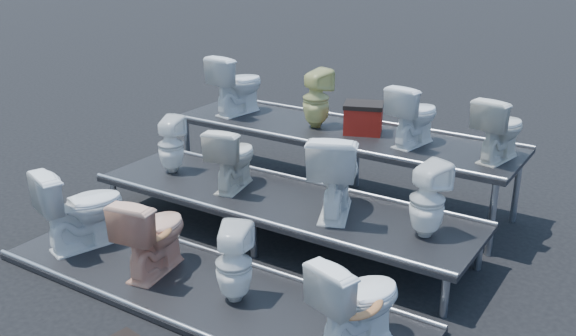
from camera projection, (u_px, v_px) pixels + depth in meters
The scene contains 17 objects.
ground at pixel (280, 238), 6.85m from camera, with size 80.00×80.00×0.00m, color black.
tier_front at pixel (202, 290), 5.82m from camera, with size 4.20×1.20×0.06m, color black.
tier_mid at pixel (280, 219), 6.77m from camera, with size 4.20×1.20×0.46m, color black.
tier_back at pixel (339, 165), 7.73m from camera, with size 4.20×1.20×0.86m, color black.
toilet_0 at pixel (82, 207), 6.43m from camera, with size 0.48×0.84×0.85m, color white.
toilet_1 at pixel (153, 233), 5.95m from camera, with size 0.44×0.78×0.79m, color #E1A182.
toilet_2 at pixel (234, 264), 5.49m from camera, with size 0.32×0.33×0.71m, color white.
toilet_3 at pixel (358, 300), 4.88m from camera, with size 0.43×0.76×0.78m, color white.
toilet_4 at pixel (171, 145), 7.33m from camera, with size 0.29×0.30×0.66m, color white.
toilet_5 at pixel (233, 157), 6.87m from camera, with size 0.39×0.69×0.70m, color beige.
toilet_6 at pixel (335, 172), 6.22m from camera, with size 0.48×0.84×0.85m, color white.
toilet_7 at pixel (427, 200), 5.76m from camera, with size 0.32×0.33×0.71m, color white.
toilet_8 at pixel (237, 84), 8.20m from camera, with size 0.43×0.75×0.76m, color white.
toilet_9 at pixel (316, 99), 7.62m from camera, with size 0.32×0.32×0.70m, color #CCCB7B.
toilet_10 at pixel (414, 114), 7.00m from camera, with size 0.38×0.67×0.68m, color white.
toilet_11 at pixel (500, 128), 6.53m from camera, with size 0.38×0.66×0.67m, color beige.
red_crate at pixel (363, 120), 7.47m from camera, with size 0.43×0.34×0.31m, color maroon.
Camera 1 is at (3.39, -5.14, 3.10)m, focal length 40.00 mm.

